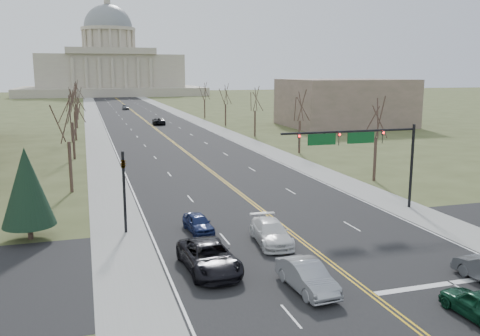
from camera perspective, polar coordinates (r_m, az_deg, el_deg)
ground at (r=29.12m, az=13.51°, el=-12.86°), size 600.00×600.00×0.00m
road at (r=134.06m, az=-11.06°, el=5.60°), size 20.00×380.00×0.01m
cross_road at (r=34.03m, az=8.34°, el=-9.15°), size 120.00×14.00×0.01m
sidewalk_left at (r=133.35m, az=-16.21°, el=5.35°), size 4.00×380.00×0.03m
sidewalk_right at (r=135.83m, az=-6.00°, el=5.81°), size 4.00×380.00×0.03m
center_line at (r=134.06m, az=-11.06°, el=5.60°), size 0.42×380.00×0.01m
edge_line_left at (r=133.40m, az=-15.27°, el=5.40°), size 0.15×380.00×0.01m
edge_line_right at (r=135.43m, az=-6.92°, el=5.77°), size 0.15×380.00×0.01m
stop_bar at (r=31.10m, az=22.62°, el=-11.83°), size 9.50×0.50×0.01m
capitol at (r=273.12m, az=-14.38°, el=10.96°), size 90.00×60.00×50.00m
signal_mast at (r=42.55m, az=13.33°, el=2.67°), size 12.12×0.44×7.20m
signal_left at (r=37.24m, az=-12.91°, el=-1.63°), size 0.32×0.36×6.00m
tree_r_0 at (r=55.54m, az=15.11°, el=5.23°), size 3.74×3.74×8.50m
tree_l_0 at (r=51.06m, az=-18.80°, el=5.02°), size 3.96×3.96×9.00m
tree_r_1 at (r=73.20m, az=6.76°, el=6.76°), size 3.74×3.74×8.50m
tree_l_1 at (r=71.00m, az=-18.39°, el=6.49°), size 3.96×3.96×9.00m
tree_r_2 at (r=91.82m, az=1.70°, el=7.62°), size 3.74×3.74×8.50m
tree_l_2 at (r=90.96m, az=-18.15°, el=7.32°), size 3.96×3.96×9.00m
tree_r_3 at (r=110.93m, az=-1.65°, el=8.15°), size 3.74×3.74×8.50m
tree_l_3 at (r=110.94m, az=-18.01°, el=7.84°), size 3.96×3.96×9.00m
tree_r_4 at (r=130.30m, az=-4.01°, el=8.51°), size 3.74×3.74×8.50m
tree_l_4 at (r=130.92m, az=-17.90°, el=8.21°), size 3.96×3.96×9.00m
conifer_l at (r=37.86m, az=-22.82°, el=-1.96°), size 3.64×3.64×6.50m
bldg_right_mass at (r=112.78m, az=11.66°, el=7.19°), size 25.00×20.00×10.00m
car_nb_inner_lead at (r=27.22m, az=25.34°, el=-13.69°), size 1.83×4.26×1.43m
car_sb_inner_lead at (r=27.90m, az=7.54°, el=-11.97°), size 1.95×4.80×1.55m
car_sb_outer_lead at (r=30.23m, az=-3.50°, el=-9.94°), size 3.09×6.16×1.67m
car_sb_inner_second at (r=34.84m, az=3.51°, el=-7.23°), size 2.64×5.46×1.53m
car_sb_outer_second at (r=37.34m, az=-4.71°, el=-6.17°), size 1.93×4.03×1.33m
car_far_nb at (r=114.83m, az=-9.11°, el=5.24°), size 3.04×5.88×1.58m
car_far_sb at (r=162.63m, az=-12.73°, el=6.69°), size 2.00×4.80×1.62m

